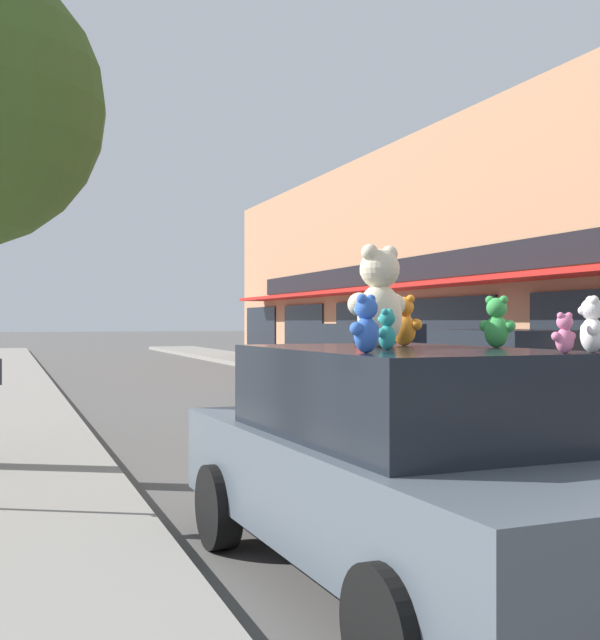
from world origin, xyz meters
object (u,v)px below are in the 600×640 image
teddy_bear_red (364,329)px  teddy_bear_pink (565,334)px  parked_car_far_center (511,380)px  teddy_bear_black (387,327)px  teddy_bear_white (592,325)px  teddy_bear_blue (366,325)px  teddy_bear_orange (404,321)px  plush_art_car (403,463)px  teddy_bear_green (497,323)px  teddy_bear_giant (379,298)px  parked_car_far_right (366,362)px  teddy_bear_teal (387,330)px

teddy_bear_red → teddy_bear_pink: teddy_bear_red is taller
parked_car_far_center → teddy_bear_black: bearing=-131.7°
teddy_bear_white → parked_car_far_center: size_ratio=0.08×
teddy_bear_blue → teddy_bear_orange: bearing=-157.7°
plush_art_car → teddy_bear_pink: teddy_bear_pink is taller
teddy_bear_blue → teddy_bear_red: (0.80, 1.76, -0.04)m
teddy_bear_black → teddy_bear_red: 0.76m
teddy_bear_green → teddy_bear_red: (-0.42, 1.22, -0.05)m
teddy_bear_giant → teddy_bear_green: teddy_bear_giant is taller
teddy_bear_red → teddy_bear_orange: bearing=140.4°
teddy_bear_black → parked_car_far_right: 11.69m
plush_art_car → teddy_bear_orange: bearing=59.1°
teddy_bear_giant → teddy_bear_green: 0.80m
plush_art_car → teddy_bear_pink: bearing=-69.8°
teddy_bear_black → teddy_bear_blue: size_ratio=0.86×
teddy_bear_white → teddy_bear_green: bearing=-152.2°
plush_art_car → teddy_bear_black: size_ratio=15.82×
teddy_bear_teal → plush_art_car: bearing=-172.1°
teddy_bear_teal → teddy_bear_red: 1.46m
teddy_bear_teal → teddy_bear_red: size_ratio=1.05×
teddy_bear_blue → teddy_bear_white: (1.21, -0.39, -0.00)m
teddy_bear_green → teddy_bear_pink: (-0.20, -0.95, -0.06)m
teddy_bear_black → parked_car_far_right: size_ratio=0.06×
plush_art_car → teddy_bear_orange: size_ratio=12.05×
teddy_bear_green → teddy_bear_pink: teddy_bear_green is taller
teddy_bear_orange → teddy_bear_giant: bearing=89.8°
teddy_bear_giant → teddy_bear_blue: (-0.50, -0.86, -0.18)m
teddy_bear_giant → teddy_bear_green: bearing=133.7°
teddy_bear_orange → teddy_bear_white: 1.56m
teddy_bear_giant → teddy_bear_black: teddy_bear_giant is taller
teddy_bear_black → teddy_bear_green: teddy_bear_green is taller
teddy_bear_orange → teddy_bear_blue: bearing=105.1°
teddy_bear_blue → teddy_bear_white: bearing=130.7°
teddy_bear_teal → teddy_bear_blue: (-0.32, -0.38, 0.03)m
teddy_bear_red → teddy_bear_blue: bearing=113.9°
teddy_bear_orange → parked_car_far_center: 7.04m
teddy_bear_black → teddy_bear_green: 0.75m
teddy_bear_pink → parked_car_far_center: bearing=-130.2°
teddy_bear_red → parked_car_far_right: 10.95m
teddy_bear_giant → teddy_bear_black: (0.14, 0.15, -0.20)m
parked_car_far_right → teddy_bear_white: bearing=-109.2°
teddy_bear_black → teddy_bear_blue: (-0.64, -1.02, 0.02)m
teddy_bear_white → parked_car_far_right: (4.20, 12.05, -0.86)m
parked_car_far_center → teddy_bear_green: bearing=-125.7°
teddy_bear_white → parked_car_far_right: 12.79m
teddy_bear_green → parked_car_far_right: 11.92m
teddy_bear_green → teddy_bear_white: (-0.00, -0.93, -0.01)m
teddy_bear_orange → teddy_bear_red: bearing=-36.5°
teddy_bear_black → parked_car_far_right: bearing=-136.4°
teddy_bear_giant → teddy_bear_pink: bearing=90.1°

